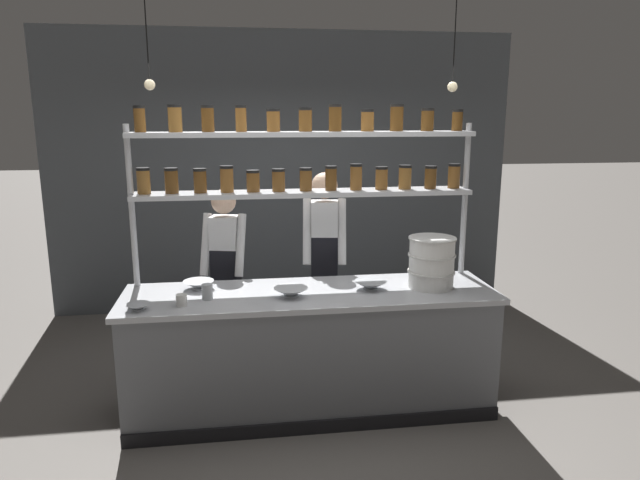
{
  "coord_description": "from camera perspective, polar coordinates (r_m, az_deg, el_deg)",
  "views": [
    {
      "loc": [
        -0.49,
        -3.92,
        2.18
      ],
      "look_at": [
        0.1,
        0.2,
        1.26
      ],
      "focal_mm": 32.0,
      "sensor_mm": 36.0,
      "label": 1
    }
  ],
  "objects": [
    {
      "name": "back_wall",
      "position": [
        6.41,
        -3.69,
        6.64
      ],
      "size": [
        5.1,
        0.12,
        3.06
      ],
      "primitive_type": "cube",
      "color": "#4C5156",
      "rests_on": "ground_plane"
    },
    {
      "name": "pendant_light_row",
      "position": [
        3.96,
        -1.35,
        15.65
      ],
      "size": [
        2.11,
        0.07,
        0.68
      ],
      "color": "black"
    },
    {
      "name": "chef_center",
      "position": [
        4.83,
        0.45,
        -1.77
      ],
      "size": [
        0.39,
        0.32,
        1.71
      ],
      "rotation": [
        0.0,
        0.0,
        -0.14
      ],
      "color": "black",
      "rests_on": "ground_plane"
    },
    {
      "name": "prep_bowl_center_front",
      "position": [
        4.21,
        5.06,
        -4.54
      ],
      "size": [
        0.24,
        0.24,
        0.07
      ],
      "color": "#B2B7BC",
      "rests_on": "prep_counter"
    },
    {
      "name": "prep_bowl_center_back",
      "position": [
        4.3,
        -12.04,
        -4.42
      ],
      "size": [
        0.23,
        0.23,
        0.06
      ],
      "color": "silver",
      "rests_on": "prep_counter"
    },
    {
      "name": "chef_left",
      "position": [
        4.81,
        -9.4,
        -3.06
      ],
      "size": [
        0.41,
        0.33,
        1.59
      ],
      "rotation": [
        0.0,
        0.0,
        -0.24
      ],
      "color": "black",
      "rests_on": "ground_plane"
    },
    {
      "name": "prep_bowl_near_left",
      "position": [
        4.03,
        -2.93,
        -5.26
      ],
      "size": [
        0.24,
        0.24,
        0.07
      ],
      "color": "silver",
      "rests_on": "prep_counter"
    },
    {
      "name": "prep_bowl_near_right",
      "position": [
        3.95,
        -17.72,
        -6.42
      ],
      "size": [
        0.16,
        0.16,
        0.04
      ],
      "color": "#B2B7BC",
      "rests_on": "prep_counter"
    },
    {
      "name": "container_stack",
      "position": [
        4.29,
        11.09,
        -2.2
      ],
      "size": [
        0.35,
        0.35,
        0.38
      ],
      "color": "white",
      "rests_on": "prep_counter"
    },
    {
      "name": "spice_shelf_unit",
      "position": [
        4.3,
        -1.59,
        7.21
      ],
      "size": [
        2.59,
        0.28,
        2.25
      ],
      "color": "#B7BABF",
      "rests_on": "ground_plane"
    },
    {
      "name": "serving_cup_front",
      "position": [
        4.05,
        -11.21,
        -5.1
      ],
      "size": [
        0.08,
        0.08,
        0.11
      ],
      "color": "#B2B7BC",
      "rests_on": "prep_counter"
    },
    {
      "name": "serving_cup_by_board",
      "position": [
        3.95,
        -13.68,
        -5.87
      ],
      "size": [
        0.07,
        0.07,
        0.08
      ],
      "color": "silver",
      "rests_on": "prep_counter"
    },
    {
      "name": "prep_counter",
      "position": [
        4.31,
        -0.92,
        -11.03
      ],
      "size": [
        2.7,
        0.76,
        0.92
      ],
      "color": "slate",
      "rests_on": "ground_plane"
    },
    {
      "name": "ground_plane",
      "position": [
        4.52,
        -0.9,
        -16.37
      ],
      "size": [
        40.0,
        40.0,
        0.0
      ],
      "primitive_type": "plane",
      "color": "slate"
    }
  ]
}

